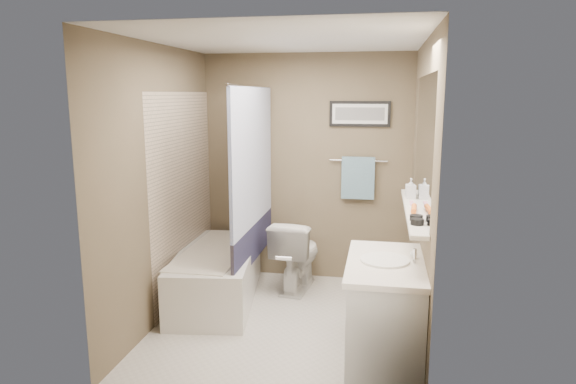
% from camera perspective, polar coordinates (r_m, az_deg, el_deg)
% --- Properties ---
extents(ground, '(2.50, 2.50, 0.00)m').
position_cam_1_polar(ground, '(4.64, -0.34, -14.45)').
color(ground, beige).
rests_on(ground, ground).
extents(ceiling, '(2.20, 2.50, 0.04)m').
position_cam_1_polar(ceiling, '(4.21, -0.38, 16.28)').
color(ceiling, silver).
rests_on(ceiling, wall_back).
extents(wall_back, '(2.20, 0.04, 2.40)m').
position_cam_1_polar(wall_back, '(5.46, 2.04, 2.62)').
color(wall_back, brown).
rests_on(wall_back, ground).
extents(wall_front, '(2.20, 0.04, 2.40)m').
position_cam_1_polar(wall_front, '(3.09, -4.62, -3.85)').
color(wall_front, brown).
rests_on(wall_front, ground).
extents(wall_left, '(0.04, 2.50, 2.40)m').
position_cam_1_polar(wall_left, '(4.59, -13.74, 0.72)').
color(wall_left, brown).
rests_on(wall_left, ground).
extents(wall_right, '(0.04, 2.50, 2.40)m').
position_cam_1_polar(wall_right, '(4.20, 14.26, -0.21)').
color(wall_right, brown).
rests_on(wall_right, ground).
extents(tile_surround, '(0.02, 1.55, 2.00)m').
position_cam_1_polar(tile_surround, '(5.08, -11.48, -0.51)').
color(tile_surround, beige).
rests_on(tile_surround, wall_left).
extents(curtain_rod, '(0.02, 1.55, 0.02)m').
position_cam_1_polar(curtain_rod, '(4.77, -4.06, 11.65)').
color(curtain_rod, silver).
rests_on(curtain_rod, wall_left).
extents(curtain_upper, '(0.03, 1.45, 1.28)m').
position_cam_1_polar(curtain_upper, '(4.80, -3.95, 3.87)').
color(curtain_upper, silver).
rests_on(curtain_upper, curtain_rod).
extents(curtain_lower, '(0.03, 1.45, 0.36)m').
position_cam_1_polar(curtain_lower, '(4.97, -3.83, -5.56)').
color(curtain_lower, '#22213E').
rests_on(curtain_lower, curtain_rod).
extents(mirror, '(0.02, 1.60, 1.00)m').
position_cam_1_polar(mirror, '(4.00, 14.82, 5.29)').
color(mirror, silver).
rests_on(mirror, wall_right).
extents(shelf, '(0.12, 1.60, 0.03)m').
position_cam_1_polar(shelf, '(4.07, 13.70, -1.97)').
color(shelf, silver).
rests_on(shelf, wall_right).
extents(towel_bar, '(0.60, 0.02, 0.02)m').
position_cam_1_polar(towel_bar, '(5.38, 7.84, 3.48)').
color(towel_bar, silver).
rests_on(towel_bar, wall_back).
extents(towel, '(0.34, 0.05, 0.44)m').
position_cam_1_polar(towel, '(5.39, 7.78, 1.55)').
color(towel, '#8BBACA').
rests_on(towel, towel_bar).
extents(art_frame, '(0.62, 0.02, 0.26)m').
position_cam_1_polar(art_frame, '(5.36, 7.98, 8.60)').
color(art_frame, black).
rests_on(art_frame, wall_back).
extents(art_mat, '(0.56, 0.00, 0.20)m').
position_cam_1_polar(art_mat, '(5.34, 7.98, 8.59)').
color(art_mat, white).
rests_on(art_mat, art_frame).
extents(art_image, '(0.50, 0.00, 0.13)m').
position_cam_1_polar(art_image, '(5.34, 7.98, 8.59)').
color(art_image, '#595959').
rests_on(art_image, art_mat).
extents(door, '(0.80, 0.02, 2.00)m').
position_cam_1_polar(door, '(3.05, 5.52, -8.01)').
color(door, silver).
rests_on(door, wall_front).
extents(door_handle, '(0.10, 0.02, 0.02)m').
position_cam_1_polar(door_handle, '(3.14, -0.46, -7.39)').
color(door_handle, silver).
rests_on(door_handle, door).
extents(bathtub, '(0.90, 1.58, 0.50)m').
position_cam_1_polar(bathtub, '(5.09, -7.91, -9.16)').
color(bathtub, silver).
rests_on(bathtub, ground).
extents(tub_rim, '(0.56, 1.36, 0.02)m').
position_cam_1_polar(tub_rim, '(5.01, -7.98, -6.47)').
color(tub_rim, silver).
rests_on(tub_rim, bathtub).
extents(toilet, '(0.50, 0.77, 0.74)m').
position_cam_1_polar(toilet, '(5.29, 0.97, -6.88)').
color(toilet, silver).
rests_on(toilet, ground).
extents(vanity, '(0.51, 0.91, 0.80)m').
position_cam_1_polar(vanity, '(3.82, 10.77, -13.84)').
color(vanity, silver).
rests_on(vanity, ground).
extents(countertop, '(0.54, 0.96, 0.04)m').
position_cam_1_polar(countertop, '(3.66, 10.85, -7.86)').
color(countertop, white).
rests_on(countertop, vanity).
extents(sink_basin, '(0.34, 0.34, 0.01)m').
position_cam_1_polar(sink_basin, '(3.65, 10.71, -7.43)').
color(sink_basin, white).
rests_on(sink_basin, countertop).
extents(faucet_spout, '(0.02, 0.02, 0.10)m').
position_cam_1_polar(faucet_spout, '(3.65, 13.89, -6.90)').
color(faucet_spout, silver).
rests_on(faucet_spout, countertop).
extents(faucet_knob, '(0.05, 0.05, 0.05)m').
position_cam_1_polar(faucet_knob, '(3.75, 13.79, -6.73)').
color(faucet_knob, white).
rests_on(faucet_knob, countertop).
extents(candle_bowl_near, '(0.09, 0.09, 0.04)m').
position_cam_1_polar(candle_bowl_near, '(3.57, 14.17, -3.22)').
color(candle_bowl_near, black).
rests_on(candle_bowl_near, shelf).
extents(candle_bowl_far, '(0.09, 0.09, 0.04)m').
position_cam_1_polar(candle_bowl_far, '(3.67, 14.06, -2.81)').
color(candle_bowl_far, black).
rests_on(candle_bowl_far, shelf).
extents(hair_brush_front, '(0.06, 0.22, 0.04)m').
position_cam_1_polar(hair_brush_front, '(3.96, 13.81, -1.81)').
color(hair_brush_front, orange).
rests_on(hair_brush_front, shelf).
extents(pink_comb, '(0.03, 0.16, 0.01)m').
position_cam_1_polar(pink_comb, '(4.24, 13.58, -1.21)').
color(pink_comb, pink).
rests_on(pink_comb, shelf).
extents(glass_jar, '(0.08, 0.08, 0.10)m').
position_cam_1_polar(glass_jar, '(4.55, 13.39, 0.22)').
color(glass_jar, silver).
rests_on(glass_jar, shelf).
extents(soap_bottle, '(0.09, 0.09, 0.17)m').
position_cam_1_polar(soap_bottle, '(4.44, 13.49, 0.40)').
color(soap_bottle, '#999999').
rests_on(soap_bottle, shelf).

